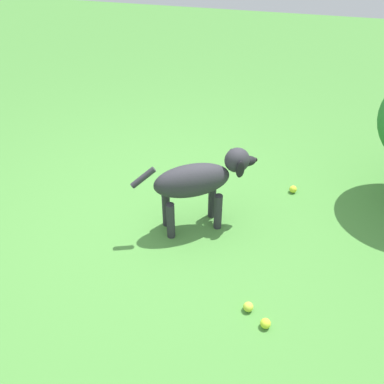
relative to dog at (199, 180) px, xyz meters
name	(u,v)px	position (x,y,z in m)	size (l,w,h in m)	color
ground	(171,223)	(0.22, 0.04, -0.44)	(14.00, 14.00, 0.00)	#478438
dog	(199,180)	(0.00, 0.00, 0.00)	(0.86, 0.55, 0.66)	#2D2D33
tennis_ball_0	(248,307)	(-0.50, 0.74, -0.40)	(0.07, 0.07, 0.07)	#C0DE3D
tennis_ball_1	(265,323)	(-0.62, 0.84, -0.40)	(0.07, 0.07, 0.07)	#C2DF30
tennis_ball_2	(293,189)	(-0.72, -0.63, -0.40)	(0.07, 0.07, 0.07)	#C6D832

